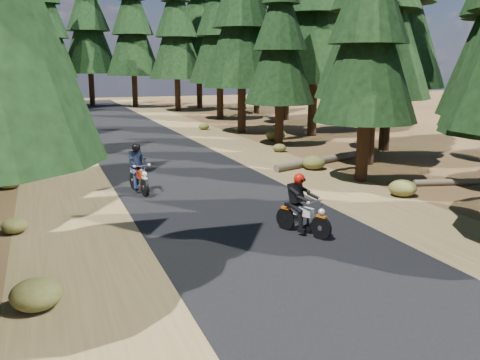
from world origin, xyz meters
The scene contains 10 objects.
ground centered at (0.00, 0.00, 0.00)m, with size 120.00×120.00×0.00m, color #462D19.
road centered at (0.00, 5.00, 0.01)m, with size 6.00×100.00×0.01m, color black.
shoulder_l centered at (-4.60, 5.00, 0.00)m, with size 3.20×100.00×0.01m, color brown.
shoulder_r centered at (4.60, 5.00, 0.00)m, with size 3.20×100.00×0.01m, color brown.
pine_forest centered at (-0.02, 21.05, 7.89)m, with size 34.59×55.08×16.32m.
log_near centered at (6.59, 8.21, 0.16)m, with size 0.32×0.32×6.27m, color #4C4233.
log_far centered at (9.14, 2.55, 0.12)m, with size 0.24×0.24×3.70m, color #4C4233.
understory_shrubs centered at (1.04, 8.02, 0.28)m, with size 14.96×31.19×0.70m.
rider_lead centered at (0.96, -0.64, 0.54)m, with size 1.24×1.86×1.61m.
rider_follow centered at (-2.24, 5.47, 0.57)m, with size 0.84×1.97×1.70m.
Camera 1 is at (-5.26, -12.59, 4.39)m, focal length 40.00 mm.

